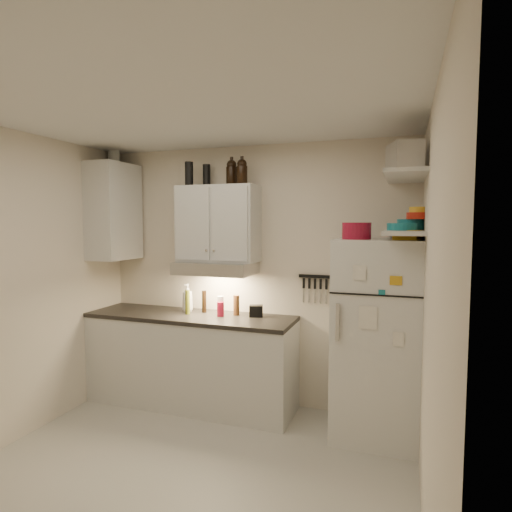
% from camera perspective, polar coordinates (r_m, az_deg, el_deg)
% --- Properties ---
extents(floor, '(3.20, 3.00, 0.02)m').
position_cam_1_polar(floor, '(3.48, -9.97, -27.70)').
color(floor, '#B5B2A7').
rests_on(floor, ground).
extents(ceiling, '(3.20, 3.00, 0.02)m').
position_cam_1_polar(ceiling, '(3.04, -10.69, 19.12)').
color(ceiling, silver).
rests_on(ceiling, ground).
extents(back_wall, '(3.20, 0.02, 2.60)m').
position_cam_1_polar(back_wall, '(4.35, -0.46, -2.60)').
color(back_wall, beige).
rests_on(back_wall, ground).
extents(left_wall, '(0.02, 3.00, 2.60)m').
position_cam_1_polar(left_wall, '(4.03, -30.70, -3.81)').
color(left_wall, beige).
rests_on(left_wall, ground).
extents(right_wall, '(0.02, 3.00, 2.60)m').
position_cam_1_polar(right_wall, '(2.62, 22.37, -7.72)').
color(right_wall, beige).
rests_on(right_wall, ground).
extents(base_cabinet, '(2.10, 0.60, 0.88)m').
position_cam_1_polar(base_cabinet, '(4.48, -8.66, -13.72)').
color(base_cabinet, silver).
rests_on(base_cabinet, floor).
extents(countertop, '(2.10, 0.62, 0.04)m').
position_cam_1_polar(countertop, '(4.36, -8.74, -7.97)').
color(countertop, black).
rests_on(countertop, base_cabinet).
extents(upper_cabinet, '(0.80, 0.33, 0.75)m').
position_cam_1_polar(upper_cabinet, '(4.27, -5.06, 4.31)').
color(upper_cabinet, silver).
rests_on(upper_cabinet, back_wall).
extents(side_cabinet, '(0.33, 0.55, 1.00)m').
position_cam_1_polar(side_cabinet, '(4.74, -18.42, 5.63)').
color(side_cabinet, silver).
rests_on(side_cabinet, left_wall).
extents(range_hood, '(0.76, 0.46, 0.12)m').
position_cam_1_polar(range_hood, '(4.23, -5.38, -1.59)').
color(range_hood, silver).
rests_on(range_hood, back_wall).
extents(fridge, '(0.70, 0.68, 1.70)m').
position_cam_1_polar(fridge, '(3.85, 15.78, -10.54)').
color(fridge, silver).
rests_on(fridge, floor).
extents(shelf_hi, '(0.30, 0.95, 0.03)m').
position_cam_1_polar(shelf_hi, '(3.60, 19.34, 10.02)').
color(shelf_hi, silver).
rests_on(shelf_hi, right_wall).
extents(shelf_lo, '(0.30, 0.95, 0.03)m').
position_cam_1_polar(shelf_lo, '(3.58, 19.16, 3.00)').
color(shelf_lo, silver).
rests_on(shelf_lo, right_wall).
extents(knife_strip, '(0.42, 0.02, 0.03)m').
position_cam_1_polar(knife_strip, '(4.14, 8.58, -2.73)').
color(knife_strip, black).
rests_on(knife_strip, back_wall).
extents(dutch_oven, '(0.28, 0.28, 0.14)m').
position_cam_1_polar(dutch_oven, '(3.63, 13.26, 3.28)').
color(dutch_oven, maroon).
rests_on(dutch_oven, fridge).
extents(book_stack, '(0.24, 0.28, 0.08)m').
position_cam_1_polar(book_stack, '(3.61, 19.68, 2.66)').
color(book_stack, gold).
rests_on(book_stack, fridge).
extents(spice_jar, '(0.06, 0.06, 0.09)m').
position_cam_1_polar(spice_jar, '(3.68, 18.03, 2.83)').
color(spice_jar, silver).
rests_on(spice_jar, fridge).
extents(stock_pot, '(0.28, 0.28, 0.20)m').
position_cam_1_polar(stock_pot, '(3.85, 19.32, 11.35)').
color(stock_pot, silver).
rests_on(stock_pot, shelf_hi).
extents(tin_a, '(0.26, 0.24, 0.21)m').
position_cam_1_polar(tin_a, '(3.51, 18.97, 12.18)').
color(tin_a, '#AAAAAD').
rests_on(tin_a, shelf_hi).
extents(tin_b, '(0.23, 0.23, 0.19)m').
position_cam_1_polar(tin_b, '(3.25, 19.53, 12.57)').
color(tin_b, '#AAAAAD').
rests_on(tin_b, shelf_hi).
extents(bowl_teal, '(0.22, 0.22, 0.09)m').
position_cam_1_polar(bowl_teal, '(3.78, 19.96, 3.95)').
color(bowl_teal, '#177583').
rests_on(bowl_teal, shelf_lo).
extents(bowl_orange, '(0.18, 0.18, 0.05)m').
position_cam_1_polar(bowl_orange, '(3.70, 20.79, 5.03)').
color(bowl_orange, red).
rests_on(bowl_orange, bowl_teal).
extents(bowl_yellow, '(0.14, 0.14, 0.04)m').
position_cam_1_polar(bowl_yellow, '(3.70, 20.81, 5.80)').
color(bowl_yellow, gold).
rests_on(bowl_yellow, bowl_orange).
extents(plates, '(0.29, 0.29, 0.06)m').
position_cam_1_polar(plates, '(3.60, 18.88, 3.71)').
color(plates, '#177583').
rests_on(plates, shelf_lo).
extents(growler_a, '(0.13, 0.13, 0.26)m').
position_cam_1_polar(growler_a, '(4.28, -3.27, 11.07)').
color(growler_a, black).
rests_on(growler_a, upper_cabinet).
extents(growler_b, '(0.13, 0.13, 0.25)m').
position_cam_1_polar(growler_b, '(4.15, -1.88, 11.21)').
color(growler_b, black).
rests_on(growler_b, upper_cabinet).
extents(thermos_a, '(0.10, 0.10, 0.22)m').
position_cam_1_polar(thermos_a, '(4.42, -6.60, 10.61)').
color(thermos_a, black).
rests_on(thermos_a, upper_cabinet).
extents(thermos_b, '(0.10, 0.10, 0.24)m').
position_cam_1_polar(thermos_b, '(4.37, -8.92, 10.75)').
color(thermos_b, black).
rests_on(thermos_b, upper_cabinet).
extents(side_jar, '(0.12, 0.12, 0.16)m').
position_cam_1_polar(side_jar, '(4.92, -18.39, 12.37)').
color(side_jar, silver).
rests_on(side_jar, side_cabinet).
extents(soap_bottle, '(0.13, 0.13, 0.32)m').
position_cam_1_polar(soap_bottle, '(4.48, -9.12, -5.31)').
color(soap_bottle, silver).
rests_on(soap_bottle, countertop).
extents(pepper_mill, '(0.08, 0.08, 0.20)m').
position_cam_1_polar(pepper_mill, '(4.27, -2.64, -6.57)').
color(pepper_mill, brown).
rests_on(pepper_mill, countertop).
extents(oil_bottle, '(0.06, 0.06, 0.24)m').
position_cam_1_polar(oil_bottle, '(4.36, -9.12, -6.09)').
color(oil_bottle, '#61681A').
rests_on(oil_bottle, countertop).
extents(vinegar_bottle, '(0.06, 0.06, 0.22)m').
position_cam_1_polar(vinegar_bottle, '(4.42, -6.93, -6.04)').
color(vinegar_bottle, black).
rests_on(vinegar_bottle, countertop).
extents(clear_bottle, '(0.08, 0.08, 0.19)m').
position_cam_1_polar(clear_bottle, '(4.26, -4.75, -6.64)').
color(clear_bottle, silver).
rests_on(clear_bottle, countertop).
extents(red_jar, '(0.09, 0.09, 0.14)m').
position_cam_1_polar(red_jar, '(4.23, -4.75, -7.08)').
color(red_jar, maroon).
rests_on(red_jar, countertop).
extents(caddy, '(0.15, 0.13, 0.11)m').
position_cam_1_polar(caddy, '(4.20, 0.01, -7.34)').
color(caddy, black).
rests_on(caddy, countertop).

